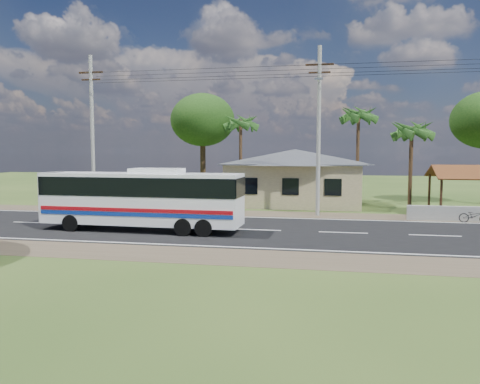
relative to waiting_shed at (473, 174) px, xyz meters
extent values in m
plane|color=#2A4418|center=(-13.00, -8.50, -2.73)|extent=(120.00, 120.00, 0.00)
cube|color=black|center=(-13.00, -8.50, -2.72)|extent=(120.00, 10.00, 0.02)
cube|color=brown|center=(-13.00, -2.00, -2.72)|extent=(120.00, 3.00, 0.01)
cube|color=brown|center=(-13.00, -15.00, -2.72)|extent=(120.00, 3.00, 0.01)
cube|color=silver|center=(-13.00, -3.80, -2.70)|extent=(120.00, 0.15, 0.01)
cube|color=silver|center=(-13.00, -13.20, -2.70)|extent=(120.00, 0.15, 0.01)
cube|color=silver|center=(-13.00, -8.50, -2.70)|extent=(120.00, 0.15, 0.01)
cube|color=#C9B686|center=(-12.00, 4.50, -1.13)|extent=(10.00, 8.00, 3.20)
cube|color=#4C4F54|center=(-12.00, 4.50, 0.52)|extent=(10.60, 8.60, 0.10)
pyramid|color=#4C4F54|center=(-12.00, 4.50, 1.67)|extent=(12.40, 10.00, 1.20)
cube|color=black|center=(-15.00, 0.48, -1.03)|extent=(1.20, 0.08, 1.20)
cube|color=black|center=(-12.00, 0.48, -1.03)|extent=(1.20, 0.08, 1.20)
cube|color=black|center=(-9.00, 0.48, -1.03)|extent=(1.20, 0.08, 1.20)
cylinder|color=#322012|center=(-2.30, -1.80, -1.43)|extent=(0.16, 0.16, 2.60)
cylinder|color=#322012|center=(-2.30, 1.80, -1.43)|extent=(0.16, 0.16, 2.60)
cube|color=brown|center=(0.00, -1.10, 0.17)|extent=(5.20, 2.28, 0.90)
cube|color=brown|center=(0.00, 1.10, 0.17)|extent=(5.20, 2.28, 0.90)
cube|color=#322012|center=(0.00, 0.00, 0.52)|extent=(5.20, 0.12, 0.12)
cube|color=#9E9E99|center=(-1.00, -2.90, -2.28)|extent=(7.00, 0.30, 0.90)
cylinder|color=#9E9E99|center=(-26.00, -2.00, 2.77)|extent=(0.26, 0.26, 11.00)
cube|color=#322012|center=(-26.00, -2.00, 7.07)|extent=(1.80, 0.12, 0.12)
cube|color=#322012|center=(-26.00, -2.00, 6.57)|extent=(1.40, 0.10, 0.10)
cylinder|color=#9E9E99|center=(-10.00, -2.00, 2.77)|extent=(0.26, 0.26, 11.00)
cube|color=#322012|center=(-10.00, -2.00, 7.07)|extent=(1.80, 0.12, 0.12)
cube|color=#322012|center=(-10.00, -2.00, 6.57)|extent=(1.40, 0.10, 0.10)
cylinder|color=gray|center=(-10.00, -3.00, 5.87)|extent=(0.08, 2.00, 0.08)
cube|color=gray|center=(-10.00, -4.00, 5.87)|extent=(0.50, 0.18, 0.12)
cylinder|color=black|center=(-18.00, -2.00, 6.87)|extent=(16.00, 0.02, 0.02)
cylinder|color=black|center=(-2.50, -2.00, 6.87)|extent=(15.00, 0.02, 0.02)
cylinder|color=#47301E|center=(-3.50, 2.50, 0.27)|extent=(0.28, 0.28, 6.00)
cylinder|color=#47301E|center=(-7.00, 7.00, 1.02)|extent=(0.28, 0.28, 7.50)
cylinder|color=#47301E|center=(-17.00, 7.50, 0.77)|extent=(0.28, 0.28, 7.00)
cylinder|color=#47301E|center=(-21.00, 9.50, 0.25)|extent=(0.50, 0.50, 5.95)
ellipsoid|color=#15360E|center=(-21.00, 9.50, 4.42)|extent=(6.00, 6.00, 4.92)
cube|color=white|center=(-19.03, -9.85, -0.99)|extent=(10.76, 2.53, 2.68)
cube|color=black|center=(-19.03, -9.85, -0.32)|extent=(10.81, 2.59, 0.98)
cube|color=black|center=(-24.38, -9.70, -0.63)|extent=(0.16, 2.05, 1.61)
cube|color=#9E0912|center=(-19.06, -10.98, -1.48)|extent=(10.52, 0.33, 0.20)
cube|color=navy|center=(-19.06, -10.98, -1.70)|extent=(10.52, 0.33, 0.20)
cube|color=white|center=(-18.14, -9.87, 0.48)|extent=(2.72, 1.50, 0.27)
cylinder|color=black|center=(-22.63, -10.77, -2.28)|extent=(0.90, 0.34, 0.89)
cylinder|color=black|center=(-22.57, -8.72, -2.28)|extent=(0.90, 0.34, 0.89)
cylinder|color=black|center=(-16.39, -10.95, -2.28)|extent=(0.90, 0.34, 0.89)
cylinder|color=black|center=(-16.33, -8.90, -2.28)|extent=(0.90, 0.34, 0.89)
cylinder|color=black|center=(-15.32, -10.98, -2.28)|extent=(0.90, 0.34, 0.89)
cylinder|color=black|center=(-15.26, -8.93, -2.28)|extent=(0.90, 0.34, 0.89)
imported|color=black|center=(-0.82, -3.64, -2.29)|extent=(1.76, 1.01, 0.87)
camera|label=1|loc=(-9.22, -33.08, 1.51)|focal=35.00mm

